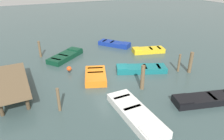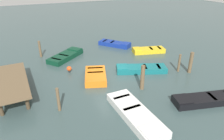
% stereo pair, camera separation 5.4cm
% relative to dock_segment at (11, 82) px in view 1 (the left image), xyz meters
% --- Properties ---
extents(ground_plane, '(80.00, 80.00, 0.00)m').
position_rel_dock_segment_xyz_m(ground_plane, '(0.00, -6.62, -0.84)').
color(ground_plane, '#384C4C').
extents(dock_segment, '(5.13, 2.07, 0.95)m').
position_rel_dock_segment_xyz_m(dock_segment, '(0.00, 0.00, 0.00)').
color(dock_segment, brown).
rests_on(dock_segment, ground_plane).
extents(rowboat_dark_green, '(3.20, 3.49, 0.46)m').
position_rel_dock_segment_xyz_m(rowboat_dark_green, '(4.46, -4.20, -0.62)').
color(rowboat_dark_green, '#0C3823').
rests_on(rowboat_dark_green, ground_plane).
extents(rowboat_yellow, '(1.74, 3.09, 0.46)m').
position_rel_dock_segment_xyz_m(rowboat_yellow, '(2.81, -11.52, -0.62)').
color(rowboat_yellow, gold).
rests_on(rowboat_yellow, ground_plane).
extents(rowboat_black, '(1.93, 4.01, 0.46)m').
position_rel_dock_segment_xyz_m(rowboat_black, '(-5.45, -10.11, -0.62)').
color(rowboat_black, black).
rests_on(rowboat_black, ground_plane).
extents(rowboat_orange, '(2.95, 2.18, 0.46)m').
position_rel_dock_segment_xyz_m(rowboat_orange, '(-0.14, -5.29, -0.62)').
color(rowboat_orange, orange).
rests_on(rowboat_orange, ground_plane).
extents(rowboat_blue, '(3.15, 2.86, 0.46)m').
position_rel_dock_segment_xyz_m(rowboat_blue, '(5.75, -9.44, -0.62)').
color(rowboat_blue, navy).
rests_on(rowboat_blue, ground_plane).
extents(rowboat_teal, '(2.37, 3.86, 0.46)m').
position_rel_dock_segment_xyz_m(rowboat_teal, '(-0.42, -8.80, -0.62)').
color(rowboat_teal, '#14666B').
rests_on(rowboat_teal, ground_plane).
extents(rowboat_white, '(4.18, 1.48, 0.46)m').
position_rel_dock_segment_xyz_m(rowboat_white, '(-4.99, -5.75, -0.62)').
color(rowboat_white, silver).
rests_on(rowboat_white, ground_plane).
extents(mooring_piling_near_left, '(0.26, 0.26, 1.59)m').
position_rel_dock_segment_xyz_m(mooring_piling_near_left, '(-2.01, -12.02, -0.04)').
color(mooring_piling_near_left, brown).
rests_on(mooring_piling_near_left, ground_plane).
extents(mooring_piling_mid_left, '(0.20, 0.20, 1.44)m').
position_rel_dock_segment_xyz_m(mooring_piling_mid_left, '(5.66, -2.24, -0.12)').
color(mooring_piling_mid_left, brown).
rests_on(mooring_piling_mid_left, ground_plane).
extents(mooring_piling_mid_right, '(0.25, 0.25, 1.63)m').
position_rel_dock_segment_xyz_m(mooring_piling_mid_right, '(-2.65, -7.54, -0.02)').
color(mooring_piling_mid_right, brown).
rests_on(mooring_piling_mid_right, ground_plane).
extents(mooring_piling_near_right, '(0.16, 0.16, 1.38)m').
position_rel_dock_segment_xyz_m(mooring_piling_near_right, '(-2.83, -2.28, -0.15)').
color(mooring_piling_near_right, brown).
rests_on(mooring_piling_near_right, ground_plane).
extents(mooring_piling_far_right, '(0.17, 0.17, 1.36)m').
position_rel_dock_segment_xyz_m(mooring_piling_far_right, '(-1.54, -11.38, -0.16)').
color(mooring_piling_far_right, brown).
rests_on(mooring_piling_far_right, ground_plane).
extents(marker_buoy, '(0.36, 0.36, 0.48)m').
position_rel_dock_segment_xyz_m(marker_buoy, '(1.60, -3.83, -0.55)').
color(marker_buoy, '#262626').
rests_on(marker_buoy, ground_plane).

